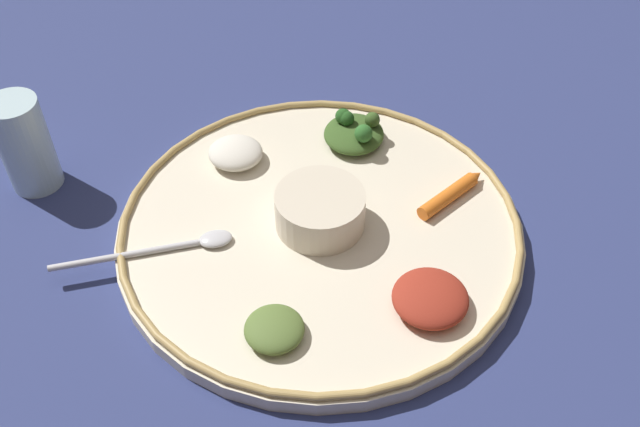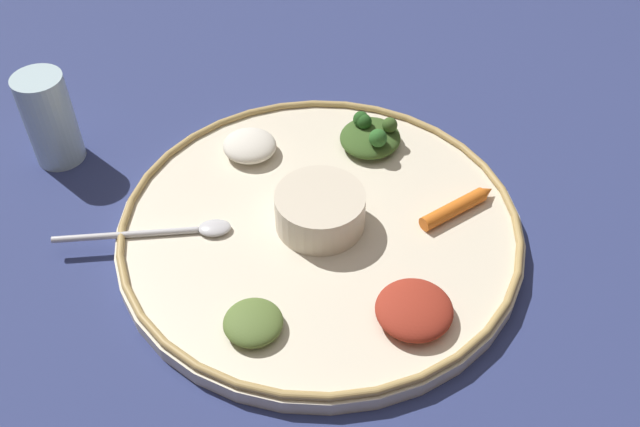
{
  "view_description": "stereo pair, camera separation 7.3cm",
  "coord_description": "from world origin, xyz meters",
  "px_view_note": "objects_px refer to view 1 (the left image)",
  "views": [
    {
      "loc": [
        -0.2,
        0.47,
        0.55
      ],
      "look_at": [
        0.0,
        0.0,
        0.03
      ],
      "focal_mm": 39.8,
      "sensor_mm": 36.0,
      "label": 1
    },
    {
      "loc": [
        -0.27,
        0.44,
        0.55
      ],
      "look_at": [
        0.0,
        0.0,
        0.03
      ],
      "focal_mm": 39.8,
      "sensor_mm": 36.0,
      "label": 2
    }
  ],
  "objects_px": {
    "center_bowl": "(320,209)",
    "greens_pile": "(354,132)",
    "drinking_glass": "(27,149)",
    "carrot_near_spoon": "(452,193)",
    "spoon": "(171,247)"
  },
  "relations": [
    {
      "from": "center_bowl",
      "to": "carrot_near_spoon",
      "type": "xyz_separation_m",
      "value": [
        -0.12,
        -0.09,
        -0.01
      ]
    },
    {
      "from": "greens_pile",
      "to": "drinking_glass",
      "type": "relative_size",
      "value": 0.79
    },
    {
      "from": "center_bowl",
      "to": "spoon",
      "type": "height_order",
      "value": "center_bowl"
    },
    {
      "from": "center_bowl",
      "to": "drinking_glass",
      "type": "relative_size",
      "value": 0.84
    },
    {
      "from": "greens_pile",
      "to": "drinking_glass",
      "type": "xyz_separation_m",
      "value": [
        0.31,
        0.19,
        0.02
      ]
    },
    {
      "from": "greens_pile",
      "to": "drinking_glass",
      "type": "height_order",
      "value": "drinking_glass"
    },
    {
      "from": "center_bowl",
      "to": "drinking_glass",
      "type": "height_order",
      "value": "drinking_glass"
    },
    {
      "from": "center_bowl",
      "to": "spoon",
      "type": "distance_m",
      "value": 0.16
    },
    {
      "from": "drinking_glass",
      "to": "center_bowl",
      "type": "bearing_deg",
      "value": -171.25
    },
    {
      "from": "center_bowl",
      "to": "greens_pile",
      "type": "bearing_deg",
      "value": -83.29
    },
    {
      "from": "spoon",
      "to": "greens_pile",
      "type": "distance_m",
      "value": 0.26
    },
    {
      "from": "center_bowl",
      "to": "greens_pile",
      "type": "relative_size",
      "value": 1.06
    },
    {
      "from": "carrot_near_spoon",
      "to": "drinking_glass",
      "type": "bearing_deg",
      "value": 17.6
    },
    {
      "from": "center_bowl",
      "to": "spoon",
      "type": "xyz_separation_m",
      "value": [
        0.12,
        0.09,
        -0.02
      ]
    },
    {
      "from": "greens_pile",
      "to": "carrot_near_spoon",
      "type": "distance_m",
      "value": 0.14
    }
  ]
}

